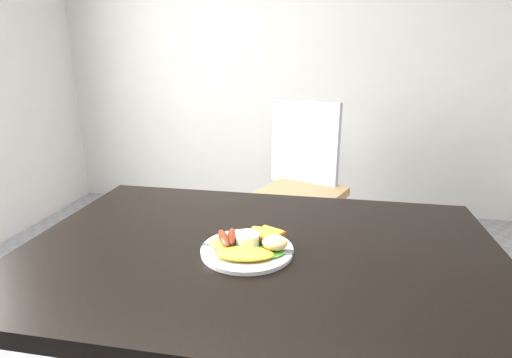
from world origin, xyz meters
TOP-DOWN VIEW (x-y plane):
  - room_back_panel at (0.00, 2.25)m, footprint 4.00×0.04m
  - dining_table at (0.00, 0.00)m, footprint 1.20×0.80m
  - dining_chair at (0.02, 1.26)m, footprint 0.56×0.56m
  - person at (-0.21, 0.61)m, footprint 0.61×0.46m
  - plate at (-0.03, -0.03)m, footprint 0.23×0.23m
  - lettuce_left at (-0.08, -0.02)m, footprint 0.11×0.11m
  - lettuce_right at (0.03, -0.05)m, footprint 0.09×0.08m
  - omelette at (-0.02, -0.08)m, footprint 0.15×0.08m
  - sausage_a at (-0.08, -0.03)m, footprint 0.06×0.09m
  - sausage_b at (-0.07, -0.02)m, footprint 0.04×0.09m
  - ramekin at (-0.03, -0.03)m, footprint 0.08×0.08m
  - toast_a at (0.00, 0.02)m, footprint 0.09×0.09m
  - toast_b at (0.02, 0.01)m, footprint 0.09×0.09m
  - potato_salad at (0.04, -0.04)m, footprint 0.06×0.06m
  - fork at (-0.05, -0.04)m, footprint 0.17×0.02m

SIDE VIEW (x-z plane):
  - dining_chair at x=0.02m, z-range 0.42..0.48m
  - dining_table at x=0.00m, z-range 0.71..0.75m
  - plate at x=-0.03m, z-range 0.75..0.76m
  - fork at x=-0.05m, z-range 0.76..0.77m
  - lettuce_right at x=0.03m, z-range 0.76..0.77m
  - lettuce_left at x=-0.08m, z-range 0.76..0.77m
  - person at x=-0.21m, z-range 0.00..1.53m
  - toast_a at x=0.00m, z-range 0.76..0.78m
  - omelette at x=-0.02m, z-range 0.76..0.78m
  - ramekin at x=-0.03m, z-range 0.76..0.80m
  - toast_b at x=0.02m, z-range 0.78..0.79m
  - sausage_a at x=-0.08m, z-range 0.77..0.79m
  - sausage_b at x=-0.07m, z-range 0.77..0.79m
  - potato_salad at x=0.04m, z-range 0.77..0.80m
  - room_back_panel at x=0.00m, z-range 0.00..2.70m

